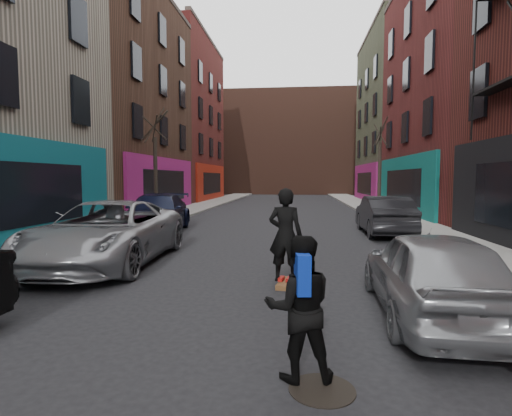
% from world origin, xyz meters
% --- Properties ---
extents(sidewalk_left, '(2.50, 84.00, 0.13)m').
position_xyz_m(sidewalk_left, '(-6.25, 30.00, 0.07)').
color(sidewalk_left, gray).
rests_on(sidewalk_left, ground).
extents(sidewalk_right, '(2.50, 84.00, 0.13)m').
position_xyz_m(sidewalk_right, '(6.25, 30.00, 0.07)').
color(sidewalk_right, gray).
rests_on(sidewalk_right, ground).
extents(building_far, '(40.00, 10.00, 14.00)m').
position_xyz_m(building_far, '(0.00, 56.00, 7.00)').
color(building_far, '#47281E').
rests_on(building_far, ground).
extents(tree_left_far, '(2.00, 2.00, 6.50)m').
position_xyz_m(tree_left_far, '(-6.20, 18.00, 3.38)').
color(tree_left_far, black).
rests_on(tree_left_far, sidewalk_left).
extents(tree_right_far, '(2.00, 2.00, 6.80)m').
position_xyz_m(tree_right_far, '(6.20, 24.00, 3.53)').
color(tree_right_far, black).
rests_on(tree_right_far, sidewalk_right).
extents(parked_left_far, '(2.94, 5.95, 1.62)m').
position_xyz_m(parked_left_far, '(-3.78, 7.83, 0.81)').
color(parked_left_far, gray).
rests_on(parked_left_far, ground).
extents(parked_left_end, '(2.86, 5.60, 1.56)m').
position_xyz_m(parked_left_end, '(-4.60, 13.65, 0.78)').
color(parked_left_end, black).
rests_on(parked_left_end, ground).
extents(parked_right_far, '(1.86, 4.26, 1.43)m').
position_xyz_m(parked_right_far, '(3.20, 4.56, 0.71)').
color(parked_right_far, gray).
rests_on(parked_right_far, ground).
extents(parked_right_end, '(1.64, 4.59, 1.51)m').
position_xyz_m(parked_right_end, '(4.45, 14.08, 0.75)').
color(parked_right_end, black).
rests_on(parked_right_end, ground).
extents(skateboard, '(0.37, 0.83, 0.10)m').
position_xyz_m(skateboard, '(0.84, 6.16, 0.05)').
color(skateboard, brown).
rests_on(skateboard, ground).
extents(skateboarder, '(0.77, 0.58, 1.91)m').
position_xyz_m(skateboarder, '(0.84, 6.16, 1.06)').
color(skateboarder, black).
rests_on(skateboarder, skateboard).
extents(pedestrian, '(0.85, 0.71, 1.60)m').
position_xyz_m(pedestrian, '(1.11, 2.37, 0.81)').
color(pedestrian, black).
rests_on(pedestrian, ground).
extents(manhole, '(0.81, 0.81, 0.01)m').
position_xyz_m(manhole, '(1.35, 2.14, 0.01)').
color(manhole, black).
rests_on(manhole, ground).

